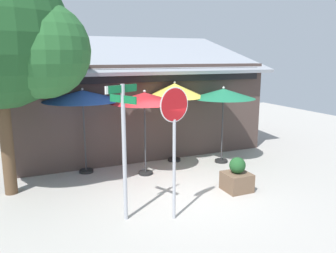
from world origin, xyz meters
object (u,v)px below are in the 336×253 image
(street_sign_post, at_px, (124,140))
(patio_umbrella_forest_green_far_right, at_px, (223,94))
(patio_umbrella_royal_blue_left, at_px, (83,96))
(shade_tree, at_px, (6,39))
(sidewalk_planter, at_px, (237,177))
(patio_umbrella_crimson_center, at_px, (145,99))
(patio_umbrella_mustard_right, at_px, (175,91))
(stop_sign, at_px, (174,129))

(street_sign_post, distance_m, patio_umbrella_forest_green_far_right, 5.10)
(street_sign_post, bearing_deg, patio_umbrella_royal_blue_left, 93.97)
(patio_umbrella_forest_green_far_right, xyz_separation_m, shade_tree, (-6.44, -0.22, 1.66))
(patio_umbrella_royal_blue_left, distance_m, sidewalk_planter, 5.14)
(patio_umbrella_royal_blue_left, bearing_deg, sidewalk_planter, -41.83)
(patio_umbrella_crimson_center, height_order, shade_tree, shade_tree)
(patio_umbrella_royal_blue_left, height_order, shade_tree, shade_tree)
(street_sign_post, distance_m, patio_umbrella_mustard_right, 4.58)
(patio_umbrella_royal_blue_left, bearing_deg, stop_sign, -72.32)
(patio_umbrella_crimson_center, bearing_deg, sidewalk_planter, -50.50)
(patio_umbrella_forest_green_far_right, relative_size, sidewalk_planter, 2.79)
(shade_tree, bearing_deg, patio_umbrella_royal_blue_left, 27.61)
(street_sign_post, relative_size, sidewalk_planter, 3.23)
(shade_tree, bearing_deg, patio_umbrella_crimson_center, 1.60)
(street_sign_post, bearing_deg, stop_sign, -21.44)
(street_sign_post, height_order, shade_tree, shade_tree)
(patio_umbrella_mustard_right, bearing_deg, street_sign_post, -128.45)
(street_sign_post, xyz_separation_m, patio_umbrella_forest_green_far_right, (4.26, 2.76, 0.52))
(shade_tree, height_order, sidewalk_planter, shade_tree)
(patio_umbrella_royal_blue_left, xyz_separation_m, patio_umbrella_crimson_center, (1.67, -0.91, -0.05))
(street_sign_post, height_order, sidewalk_planter, street_sign_post)
(street_sign_post, xyz_separation_m, patio_umbrella_crimson_center, (1.42, 2.64, 0.52))
(stop_sign, xyz_separation_m, patio_umbrella_mustard_right, (1.81, 3.95, 0.40))
(patio_umbrella_forest_green_far_right, relative_size, shade_tree, 0.44)
(patio_umbrella_royal_blue_left, xyz_separation_m, sidewalk_planter, (3.51, -3.14, -2.05))
(stop_sign, xyz_separation_m, patio_umbrella_crimson_center, (0.41, 3.04, 0.30))
(sidewalk_planter, bearing_deg, patio_umbrella_royal_blue_left, 138.17)
(patio_umbrella_mustard_right, relative_size, shade_tree, 0.47)
(patio_umbrella_royal_blue_left, height_order, patio_umbrella_forest_green_far_right, patio_umbrella_royal_blue_left)
(patio_umbrella_royal_blue_left, bearing_deg, street_sign_post, -86.03)
(patio_umbrella_crimson_center, xyz_separation_m, patio_umbrella_forest_green_far_right, (2.83, 0.12, -0.01))
(patio_umbrella_crimson_center, relative_size, patio_umbrella_forest_green_far_right, 1.00)
(stop_sign, relative_size, shade_tree, 0.50)
(patio_umbrella_mustard_right, bearing_deg, patio_umbrella_crimson_center, -146.97)
(street_sign_post, bearing_deg, shade_tree, 130.58)
(patio_umbrella_forest_green_far_right, bearing_deg, street_sign_post, -147.01)
(stop_sign, height_order, sidewalk_planter, stop_sign)
(stop_sign, bearing_deg, patio_umbrella_forest_green_far_right, 44.26)
(street_sign_post, xyz_separation_m, patio_umbrella_royal_blue_left, (-0.25, 3.55, 0.58))
(patio_umbrella_royal_blue_left, xyz_separation_m, patio_umbrella_forest_green_far_right, (4.50, -0.79, -0.06))
(shade_tree, bearing_deg, patio_umbrella_forest_green_far_right, 1.96)
(patio_umbrella_mustard_right, xyz_separation_m, patio_umbrella_forest_green_far_right, (1.44, -0.79, -0.10))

